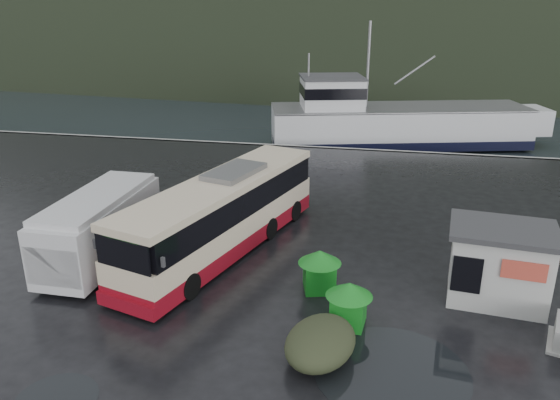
% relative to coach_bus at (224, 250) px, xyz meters
% --- Properties ---
extents(ground, '(160.00, 160.00, 0.00)m').
position_rel_coach_bus_xyz_m(ground, '(2.83, -2.51, 0.00)').
color(ground, black).
rests_on(ground, ground).
extents(harbor_water, '(300.00, 180.00, 0.02)m').
position_rel_coach_bus_xyz_m(harbor_water, '(2.83, 107.49, 0.00)').
color(harbor_water, black).
rests_on(harbor_water, ground).
extents(quay_edge, '(160.00, 0.60, 1.50)m').
position_rel_coach_bus_xyz_m(quay_edge, '(2.83, 17.49, 0.00)').
color(quay_edge, '#999993').
rests_on(quay_edge, ground).
extents(headland, '(780.00, 540.00, 570.00)m').
position_rel_coach_bus_xyz_m(headland, '(12.83, 247.49, 0.00)').
color(headland, black).
rests_on(headland, ground).
extents(coach_bus, '(6.19, 12.05, 3.30)m').
position_rel_coach_bus_xyz_m(coach_bus, '(0.00, 0.00, 0.00)').
color(coach_bus, beige).
rests_on(coach_bus, ground).
extents(white_van, '(2.39, 6.70, 2.79)m').
position_rel_coach_bus_xyz_m(white_van, '(-4.49, -1.77, 0.00)').
color(white_van, silver).
rests_on(white_van, ground).
extents(waste_bin_left, '(1.18, 1.18, 1.51)m').
position_rel_coach_bus_xyz_m(waste_bin_left, '(5.51, -4.57, 0.00)').
color(waste_bin_left, '#16811F').
rests_on(waste_bin_left, ground).
extents(waste_bin_right, '(1.35, 1.35, 1.55)m').
position_rel_coach_bus_xyz_m(waste_bin_right, '(4.31, -2.51, 0.00)').
color(waste_bin_right, '#16811F').
rests_on(waste_bin_right, ground).
extents(dome_tent, '(2.53, 3.11, 1.08)m').
position_rel_coach_bus_xyz_m(dome_tent, '(4.85, -6.50, 0.00)').
color(dome_tent, '#303620').
rests_on(dome_tent, ground).
extents(ticket_kiosk, '(3.76, 3.03, 2.71)m').
position_rel_coach_bus_xyz_m(ticket_kiosk, '(10.40, -1.98, 0.00)').
color(ticket_kiosk, beige).
rests_on(ticket_kiosk, ground).
extents(fishing_trawler, '(24.61, 11.22, 9.62)m').
position_rel_coach_bus_xyz_m(fishing_trawler, '(7.32, 24.60, 0.00)').
color(fishing_trawler, silver).
rests_on(fishing_trawler, ground).
extents(puddles, '(11.91, 6.19, 0.01)m').
position_rel_coach_bus_xyz_m(puddles, '(5.22, -7.27, 0.01)').
color(puddles, black).
rests_on(puddles, ground).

